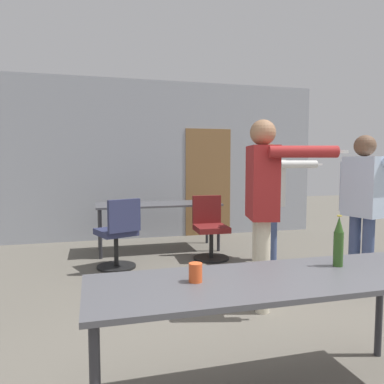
# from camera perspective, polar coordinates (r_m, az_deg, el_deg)

# --- Properties ---
(back_wall) EXTENTS (6.54, 0.12, 2.91)m
(back_wall) POSITION_cam_1_polar(r_m,az_deg,el_deg) (7.04, -6.04, 4.82)
(back_wall) COLOR #A3A8B2
(back_wall) RESTS_ON ground_plane
(conference_table_near) EXTENTS (2.14, 0.69, 0.76)m
(conference_table_near) POSITION_cam_1_polar(r_m,az_deg,el_deg) (2.29, 12.25, -14.24)
(conference_table_near) COLOR #4C4C51
(conference_table_near) RESTS_ON ground_plane
(conference_table_far) EXTENTS (1.95, 0.73, 0.76)m
(conference_table_far) POSITION_cam_1_polar(r_m,az_deg,el_deg) (6.00, -5.17, -2.40)
(conference_table_far) COLOR #4C4C51
(conference_table_far) RESTS_ON ground_plane
(person_far_watching) EXTENTS (0.78, 0.78, 1.82)m
(person_far_watching) POSITION_cam_1_polar(r_m,az_deg,el_deg) (3.63, 10.84, -0.52)
(person_far_watching) COLOR beige
(person_far_watching) RESTS_ON ground_plane
(person_center_tall) EXTENTS (0.86, 0.58, 1.71)m
(person_center_tall) POSITION_cam_1_polar(r_m,az_deg,el_deg) (4.48, 24.72, -0.70)
(person_center_tall) COLOR #3D4C75
(person_center_tall) RESTS_ON ground_plane
(person_left_plaid) EXTENTS (0.77, 0.64, 1.68)m
(person_left_plaid) POSITION_cam_1_polar(r_m,az_deg,el_deg) (5.38, 11.91, 0.12)
(person_left_plaid) COLOR #3D4C75
(person_left_plaid) RESTS_ON ground_plane
(office_chair_side_rolled) EXTENTS (0.61, 0.65, 0.95)m
(office_chair_side_rolled) POSITION_cam_1_polar(r_m,az_deg,el_deg) (5.07, -11.15, -6.55)
(office_chair_side_rolled) COLOR black
(office_chair_side_rolled) RESTS_ON ground_plane
(office_chair_near_pushed) EXTENTS (0.52, 0.56, 0.91)m
(office_chair_near_pushed) POSITION_cam_1_polar(r_m,az_deg,el_deg) (5.55, 2.75, -5.75)
(office_chair_near_pushed) COLOR black
(office_chair_near_pushed) RESTS_ON ground_plane
(beer_bottle) EXTENTS (0.06, 0.06, 0.33)m
(beer_bottle) POSITION_cam_1_polar(r_m,az_deg,el_deg) (2.59, 21.43, -7.14)
(beer_bottle) COLOR #2D511E
(beer_bottle) RESTS_ON conference_table_near
(drink_cup) EXTENTS (0.08, 0.08, 0.11)m
(drink_cup) POSITION_cam_1_polar(r_m,az_deg,el_deg) (2.13, 0.54, -12.17)
(drink_cup) COLOR #E05123
(drink_cup) RESTS_ON conference_table_near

